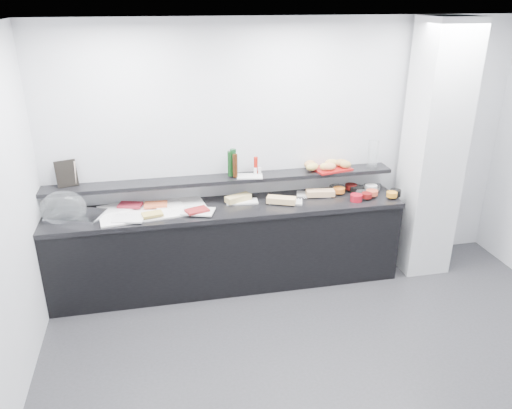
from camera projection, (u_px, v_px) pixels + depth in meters
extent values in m
plane|color=#2D2D30|center=(348.00, 383.00, 4.01)|extent=(5.00, 5.00, 0.00)
cube|color=silver|center=(287.00, 151.00, 5.29)|extent=(5.00, 0.02, 2.70)
plane|color=white|center=(380.00, 28.00, 2.96)|extent=(5.00, 5.00, 0.00)
cube|color=silver|center=(433.00, 152.00, 5.26)|extent=(0.50, 0.50, 2.70)
cube|color=black|center=(228.00, 248.00, 5.25)|extent=(3.60, 0.60, 0.85)
cube|color=black|center=(227.00, 208.00, 5.07)|extent=(3.62, 0.62, 0.05)
cube|color=black|center=(224.00, 179.00, 5.13)|extent=(3.60, 0.25, 0.04)
cube|color=#AFB1B6|center=(76.00, 216.00, 4.80)|extent=(0.58, 0.48, 0.04)
ellipsoid|color=silver|center=(63.00, 208.00, 4.70)|extent=(0.43, 0.30, 0.34)
cube|color=white|center=(153.00, 210.00, 4.95)|extent=(1.10, 0.63, 0.01)
cube|color=white|center=(115.00, 208.00, 4.96)|extent=(0.36, 0.29, 0.01)
cube|color=maroon|center=(130.00, 205.00, 4.99)|extent=(0.26, 0.20, 0.02)
cube|color=white|center=(168.00, 205.00, 5.04)|extent=(0.29, 0.21, 0.01)
cube|color=#E45B2E|center=(156.00, 204.00, 5.00)|extent=(0.24, 0.16, 0.02)
cube|color=white|center=(129.00, 218.00, 4.73)|extent=(0.33, 0.25, 0.01)
cube|color=gold|center=(152.00, 214.00, 4.78)|extent=(0.21, 0.16, 0.02)
cube|color=white|center=(198.00, 211.00, 4.89)|extent=(0.36, 0.30, 0.01)
cube|color=maroon|center=(197.00, 210.00, 4.86)|extent=(0.25, 0.20, 0.02)
cube|color=white|center=(242.00, 202.00, 5.15)|extent=(0.34, 0.16, 0.01)
cube|color=tan|center=(238.00, 198.00, 5.14)|extent=(0.29, 0.20, 0.06)
cylinder|color=silver|center=(235.00, 201.00, 5.13)|extent=(0.16, 0.04, 0.01)
cube|color=white|center=(286.00, 201.00, 5.16)|extent=(0.37, 0.24, 0.01)
cube|color=#DDB073|center=(281.00, 200.00, 5.10)|extent=(0.32, 0.22, 0.06)
cylinder|color=#B7BBBE|center=(277.00, 202.00, 5.11)|extent=(0.16, 0.05, 0.01)
cube|color=white|center=(314.00, 194.00, 5.34)|extent=(0.39, 0.25, 0.01)
cube|color=tan|center=(320.00, 193.00, 5.28)|extent=(0.31, 0.15, 0.06)
cylinder|color=silver|center=(302.00, 199.00, 5.20)|extent=(0.16, 0.05, 0.01)
cylinder|color=silver|center=(337.00, 189.00, 5.40)|extent=(0.19, 0.19, 0.07)
cylinder|color=orange|center=(339.00, 190.00, 5.35)|extent=(0.13, 0.13, 0.05)
cylinder|color=black|center=(357.00, 190.00, 5.40)|extent=(0.16, 0.16, 0.07)
cylinder|color=#4E0D0B|center=(351.00, 187.00, 5.44)|extent=(0.17, 0.17, 0.05)
cylinder|color=silver|center=(371.00, 189.00, 5.42)|extent=(0.19, 0.19, 0.07)
cylinder|color=white|center=(371.00, 187.00, 5.43)|extent=(0.16, 0.16, 0.05)
cylinder|color=maroon|center=(356.00, 198.00, 5.18)|extent=(0.15, 0.15, 0.07)
cylinder|color=#620E0E|center=(367.00, 195.00, 5.21)|extent=(0.14, 0.14, 0.05)
cylinder|color=white|center=(363.00, 195.00, 5.25)|extent=(0.15, 0.15, 0.07)
cylinder|color=#CD5032|center=(372.00, 193.00, 5.28)|extent=(0.13, 0.13, 0.05)
cylinder|color=black|center=(395.00, 193.00, 5.31)|extent=(0.15, 0.15, 0.07)
cylinder|color=orange|center=(392.00, 194.00, 5.23)|extent=(0.12, 0.12, 0.05)
cube|color=black|center=(66.00, 174.00, 4.84)|extent=(0.21, 0.13, 0.26)
cube|color=#D0A896|center=(68.00, 172.00, 4.87)|extent=(0.17, 0.10, 0.22)
cube|color=silver|center=(250.00, 176.00, 5.14)|extent=(0.29, 0.20, 0.01)
cylinder|color=#0E3412|center=(230.00, 164.00, 5.08)|extent=(0.07, 0.07, 0.26)
cylinder|color=#351909|center=(235.00, 166.00, 5.06)|extent=(0.05, 0.05, 0.24)
cylinder|color=#103B1A|center=(233.00, 162.00, 5.09)|extent=(0.08, 0.08, 0.28)
cylinder|color=#A4140B|center=(256.00, 165.00, 5.16)|extent=(0.04, 0.04, 0.18)
cylinder|color=silver|center=(260.00, 171.00, 5.17)|extent=(0.04, 0.04, 0.07)
cylinder|color=white|center=(255.00, 171.00, 5.17)|extent=(0.04, 0.04, 0.07)
cube|color=maroon|center=(331.00, 168.00, 5.35)|extent=(0.44, 0.35, 0.02)
ellipsoid|color=#BE8148|center=(310.00, 164.00, 5.33)|extent=(0.16, 0.14, 0.08)
ellipsoid|color=#D7A552|center=(330.00, 163.00, 5.36)|extent=(0.13, 0.08, 0.08)
ellipsoid|color=tan|center=(332.00, 163.00, 5.36)|extent=(0.15, 0.13, 0.08)
ellipsoid|color=gold|center=(325.00, 167.00, 5.25)|extent=(0.13, 0.09, 0.08)
ellipsoid|color=#C6824B|center=(329.00, 167.00, 5.25)|extent=(0.16, 0.10, 0.08)
ellipsoid|color=#AB8441|center=(346.00, 165.00, 5.31)|extent=(0.14, 0.11, 0.08)
ellipsoid|color=tan|center=(312.00, 167.00, 5.25)|extent=(0.18, 0.15, 0.08)
ellipsoid|color=#AE7F42|center=(341.00, 163.00, 5.37)|extent=(0.16, 0.12, 0.08)
cylinder|color=white|center=(373.00, 155.00, 5.34)|extent=(0.13, 0.13, 0.30)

